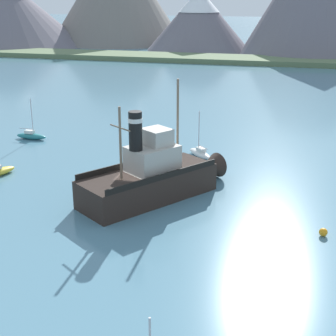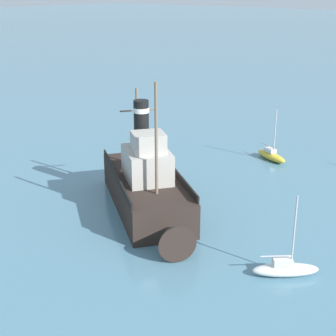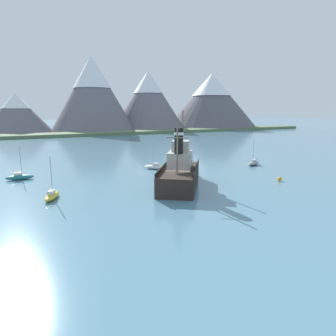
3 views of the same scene
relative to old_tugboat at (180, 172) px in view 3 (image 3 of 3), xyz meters
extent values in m
plane|color=teal|center=(-1.29, -1.61, -1.83)|extent=(600.00, 600.00, 0.00)
cone|color=slate|center=(-17.73, 110.54, 6.59)|extent=(29.70, 29.70, 16.85)
cone|color=white|center=(-17.73, 110.54, 11.89)|extent=(11.74, 11.74, 6.34)
cone|color=slate|center=(14.10, 106.86, 15.11)|extent=(38.70, 38.70, 33.88)
cone|color=white|center=(14.10, 106.86, 24.93)|extent=(17.19, 17.19, 14.34)
cone|color=slate|center=(42.40, 108.44, 12.65)|extent=(37.71, 37.71, 28.97)
cone|color=white|center=(42.40, 108.44, 21.73)|extent=(14.93, 14.93, 10.92)
cone|color=#56545B|center=(79.26, 106.04, 12.88)|extent=(50.70, 50.70, 29.43)
cone|color=white|center=(79.26, 106.04, 21.67)|extent=(21.64, 21.64, 11.96)
cube|color=#5B704C|center=(-1.29, 87.31, -1.23)|extent=(240.00, 12.00, 1.20)
cube|color=#2D231E|center=(-0.36, -0.50, -0.63)|extent=(10.56, 12.32, 2.40)
cone|color=#2D231E|center=(3.83, 5.35, -0.63)|extent=(3.31, 3.32, 2.35)
cube|color=#B2ADA3|center=(-0.07, -0.09, 1.67)|extent=(4.77, 5.00, 2.20)
cube|color=#B2ADA3|center=(0.22, 0.31, 3.47)|extent=(2.95, 2.91, 1.40)
cylinder|color=black|center=(-1.06, -1.48, 4.37)|extent=(1.10, 1.10, 3.20)
cylinder|color=silver|center=(-1.06, -1.48, 5.27)|extent=(1.16, 1.16, 0.35)
cylinder|color=#75604C|center=(1.56, 2.18, 4.32)|extent=(0.20, 0.20, 7.50)
cylinder|color=#75604C|center=(-1.93, -2.70, 3.57)|extent=(0.20, 0.20, 6.00)
cylinder|color=#75604C|center=(-1.93, -2.70, 4.89)|extent=(2.18, 1.61, 0.12)
cube|color=black|center=(-2.11, 0.76, 0.82)|extent=(6.73, 9.34, 0.50)
cube|color=black|center=(1.40, -1.76, 0.82)|extent=(6.73, 9.34, 0.50)
ellipsoid|color=gray|center=(19.43, 7.09, -1.48)|extent=(3.94, 2.41, 0.70)
cube|color=silver|center=(19.62, 7.17, -0.95)|extent=(1.26, 1.00, 0.36)
cylinder|color=#B7B7BC|center=(19.15, 6.99, 0.97)|extent=(0.10, 0.10, 4.20)
cylinder|color=#B7B7BC|center=(19.99, 7.31, -0.58)|extent=(1.70, 0.73, 0.08)
ellipsoid|color=gold|center=(-15.95, 1.38, -1.48)|extent=(2.52, 3.92, 0.70)
cube|color=silver|center=(-16.03, 1.20, -0.95)|extent=(1.03, 1.26, 0.36)
cylinder|color=#B7B7BC|center=(-15.83, 1.66, 0.97)|extent=(0.10, 0.10, 4.20)
cylinder|color=#B7B7BC|center=(-16.19, 0.83, -0.58)|extent=(0.79, 1.68, 0.08)
ellipsoid|color=white|center=(1.75, 11.94, -1.48)|extent=(3.37, 3.56, 0.70)
cube|color=silver|center=(1.88, 11.79, -0.95)|extent=(1.21, 1.24, 0.36)
cylinder|color=#B7B7BC|center=(1.55, 12.16, 0.97)|extent=(0.10, 0.10, 4.20)
cylinder|color=#B7B7BC|center=(2.15, 11.49, -0.58)|extent=(1.27, 1.39, 0.08)
ellipsoid|color=#23757A|center=(-19.01, 13.68, -1.48)|extent=(3.83, 1.22, 0.70)
cube|color=silver|center=(-19.21, 13.69, -0.95)|extent=(1.12, 0.68, 0.36)
cylinder|color=#B7B7BC|center=(-18.71, 13.67, 0.97)|extent=(0.10, 0.10, 4.20)
cylinder|color=#B7B7BC|center=(-19.61, 13.70, -0.58)|extent=(1.80, 0.14, 0.08)
sphere|color=orange|center=(13.94, -4.13, -1.52)|extent=(0.62, 0.62, 0.62)
camera|label=1|loc=(11.29, -39.47, 15.21)|focal=55.00mm
camera|label=2|loc=(25.68, 22.91, 13.82)|focal=55.00mm
camera|label=3|loc=(-19.08, -33.85, 8.15)|focal=32.00mm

